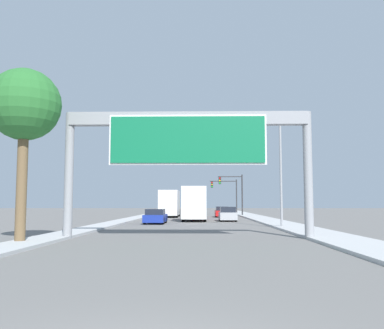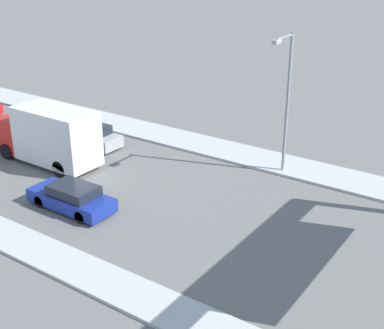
{
  "view_description": "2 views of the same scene",
  "coord_description": "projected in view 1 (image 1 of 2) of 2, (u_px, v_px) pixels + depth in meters",
  "views": [
    {
      "loc": [
        0.72,
        -4.95,
        1.92
      ],
      "look_at": [
        0.0,
        28.71,
        4.94
      ],
      "focal_mm": 40.0,
      "sensor_mm": 36.0,
      "label": 1
    },
    {
      "loc": [
        -19.96,
        15.84,
        12.83
      ],
      "look_at": [
        1.39,
        30.65,
        1.74
      ],
      "focal_mm": 50.0,
      "sensor_mm": 36.0,
      "label": 2
    }
  ],
  "objects": [
    {
      "name": "truck_box_primary",
      "position": [
        170.0,
        204.0,
        57.37
      ],
      "size": [
        2.45,
        8.11,
        3.54
      ],
      "color": "yellow",
      "rests_on": "ground"
    },
    {
      "name": "car_far_left",
      "position": [
        156.0,
        217.0,
        39.45
      ],
      "size": [
        1.84,
        4.72,
        1.35
      ],
      "color": "navy",
      "rests_on": "ground"
    },
    {
      "name": "traffic_light_near_intersection",
      "position": [
        234.0,
        188.0,
        62.77
      ],
      "size": [
        3.66,
        0.32,
        6.06
      ],
      "color": "#2D2D30",
      "rests_on": "ground"
    },
    {
      "name": "street_lamp_right",
      "position": [
        277.0,
        165.0,
        32.86
      ],
      "size": [
        2.23,
        0.28,
        8.18
      ],
      "color": "gray",
      "rests_on": "ground"
    },
    {
      "name": "car_mid_right",
      "position": [
        195.0,
        213.0,
        53.04
      ],
      "size": [
        1.87,
        4.2,
        1.44
      ],
      "color": "navy",
      "rests_on": "ground"
    },
    {
      "name": "sign_gantry",
      "position": [
        188.0,
        139.0,
        23.05
      ],
      "size": [
        13.38,
        0.73,
        6.83
      ],
      "color": "gray",
      "rests_on": "ground"
    },
    {
      "name": "car_far_center",
      "position": [
        222.0,
        212.0,
        57.35
      ],
      "size": [
        1.78,
        4.58,
        1.42
      ],
      "color": "red",
      "rests_on": "ground"
    },
    {
      "name": "traffic_light_mid_block",
      "position": [
        228.0,
        190.0,
        72.73
      ],
      "size": [
        4.64,
        0.32,
        5.89
      ],
      "color": "#2D2D30",
      "rests_on": "ground"
    },
    {
      "name": "palm_tree_foreground",
      "position": [
        24.0,
        107.0,
        20.53
      ],
      "size": [
        3.47,
        3.47,
        8.37
      ],
      "color": "brown",
      "rests_on": "ground"
    },
    {
      "name": "median_strip_left",
      "position": [
        149.0,
        215.0,
        64.68
      ],
      "size": [
        2.0,
        120.0,
        0.15
      ],
      "color": "#B9B9B9",
      "rests_on": "ground"
    },
    {
      "name": "truck_box_secondary",
      "position": [
        194.0,
        204.0,
        44.97
      ],
      "size": [
        2.48,
        7.2,
        3.57
      ],
      "color": "red",
      "rests_on": "ground"
    },
    {
      "name": "sidewalk_right",
      "position": [
        248.0,
        215.0,
        64.36
      ],
      "size": [
        3.0,
        120.0,
        0.15
      ],
      "color": "#B9B9B9",
      "rests_on": "ground"
    },
    {
      "name": "car_far_right",
      "position": [
        228.0,
        214.0,
        44.87
      ],
      "size": [
        1.75,
        4.37,
        1.5
      ],
      "color": "#A5A8AD",
      "rests_on": "ground"
    }
  ]
}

